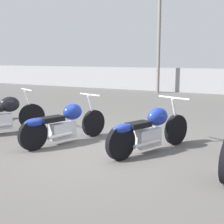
{
  "coord_description": "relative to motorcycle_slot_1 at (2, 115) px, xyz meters",
  "views": [
    {
      "loc": [
        2.92,
        -4.97,
        1.73
      ],
      "look_at": [
        0.0,
        0.55,
        0.65
      ],
      "focal_mm": 50.0,
      "sensor_mm": 36.0,
      "label": 1
    }
  ],
  "objects": [
    {
      "name": "motorcycle_slot_3",
      "position": [
        3.53,
        0.25,
        -0.02
      ],
      "size": [
        1.03,
        2.01,
        0.98
      ],
      "rotation": [
        0.0,
        0.0,
        -0.37
      ],
      "color": "black",
      "rests_on": "ground_plane"
    },
    {
      "name": "fence_back",
      "position": [
        2.63,
        10.73,
        0.18
      ],
      "size": [
        40.0,
        0.04,
        1.23
      ],
      "color": "gray",
      "rests_on": "ground_plane"
    },
    {
      "name": "motorcycle_slot_1",
      "position": [
        0.0,
        0.0,
        0.0
      ],
      "size": [
        1.05,
        1.86,
        1.0
      ],
      "rotation": [
        0.0,
        0.0,
        -0.45
      ],
      "color": "black",
      "rests_on": "ground_plane"
    },
    {
      "name": "ground_plane",
      "position": [
        2.63,
        -0.08,
        -0.44
      ],
      "size": [
        60.0,
        60.0,
        0.0
      ],
      "primitive_type": "plane",
      "color": "#514F4C"
    },
    {
      "name": "motorcycle_slot_2",
      "position": [
        1.76,
        0.01,
        -0.03
      ],
      "size": [
        0.87,
        2.07,
        0.96
      ],
      "rotation": [
        0.0,
        0.0,
        -0.3
      ],
      "color": "black",
      "rests_on": "ground_plane"
    }
  ]
}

